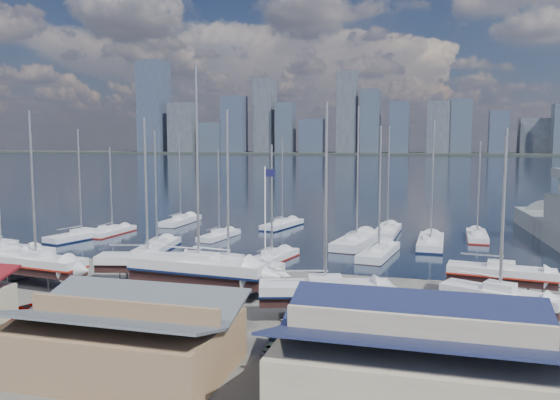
% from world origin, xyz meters
% --- Properties ---
extents(ground, '(1400.00, 1400.00, 0.00)m').
position_xyz_m(ground, '(0.00, -10.00, 0.00)').
color(ground, '#605E59').
rests_on(ground, ground).
extents(water, '(1400.00, 600.00, 0.40)m').
position_xyz_m(water, '(0.00, 300.00, -0.15)').
color(water, '#1A263D').
rests_on(water, ground).
extents(far_shore, '(1400.00, 80.00, 2.20)m').
position_xyz_m(far_shore, '(0.00, 560.00, 1.10)').
color(far_shore, '#2D332D').
rests_on(far_shore, ground).
extents(skyline, '(639.14, 43.80, 107.69)m').
position_xyz_m(skyline, '(-7.83, 553.76, 39.09)').
color(skyline, '#475166').
rests_on(skyline, far_shore).
extents(shed_grey, '(12.60, 8.40, 4.17)m').
position_xyz_m(shed_grey, '(0.00, -26.00, 2.15)').
color(shed_grey, '#8C6B4C').
rests_on(shed_grey, ground).
extents(shed_blue, '(13.65, 9.45, 4.71)m').
position_xyz_m(shed_blue, '(16.00, -26.00, 2.42)').
color(shed_blue, '#BFB293').
rests_on(shed_blue, ground).
extents(sailboat_cradle_0, '(11.72, 5.09, 18.16)m').
position_xyz_m(sailboat_cradle_0, '(-23.42, -9.35, 2.18)').
color(sailboat_cradle_0, '#2D2D33').
rests_on(sailboat_cradle_0, ground).
extents(sailboat_cradle_1, '(9.99, 3.91, 15.74)m').
position_xyz_m(sailboat_cradle_1, '(-17.46, -11.73, 2.06)').
color(sailboat_cradle_1, '#2D2D33').
rests_on(sailboat_cradle_1, ground).
extents(sailboat_cradle_2, '(9.60, 4.69, 15.16)m').
position_xyz_m(sailboat_cradle_2, '(-8.33, -8.05, 2.03)').
color(sailboat_cradle_2, '#2D2D33').
rests_on(sailboat_cradle_2, ground).
extents(sailboat_cradle_3, '(12.43, 4.43, 19.42)m').
position_xyz_m(sailboat_cradle_3, '(-2.12, -10.60, 2.25)').
color(sailboat_cradle_3, '#2D2D33').
rests_on(sailboat_cradle_3, ground).
extents(sailboat_cradle_4, '(9.96, 4.45, 15.73)m').
position_xyz_m(sailboat_cradle_4, '(-0.15, -8.74, 2.06)').
color(sailboat_cradle_4, '#2D2D33').
rests_on(sailboat_cradle_4, ground).
extents(sailboat_cradle_5, '(10.10, 5.35, 15.74)m').
position_xyz_m(sailboat_cradle_5, '(9.35, -14.00, 2.06)').
color(sailboat_cradle_5, '#2D2D33').
rests_on(sailboat_cradle_5, ground).
extents(sailboat_cradle_6, '(8.91, 3.54, 14.16)m').
position_xyz_m(sailboat_cradle_6, '(22.53, -4.37, 1.98)').
color(sailboat_cradle_6, '#2D2D33').
rests_on(sailboat_cradle_6, ground).
extents(sailboat_cradle_7, '(8.33, 5.37, 13.44)m').
position_xyz_m(sailboat_cradle_7, '(21.58, -11.69, 1.95)').
color(sailboat_cradle_7, '#2D2D33').
rests_on(sailboat_cradle_7, ground).
extents(sailboat_moored_0, '(5.41, 10.67, 15.37)m').
position_xyz_m(sailboat_moored_0, '(-28.32, 10.28, 0.31)').
color(sailboat_moored_0, black).
rests_on(sailboat_moored_0, water).
extents(sailboat_moored_1, '(2.82, 8.74, 12.91)m').
position_xyz_m(sailboat_moored_1, '(-26.48, 14.74, 0.31)').
color(sailboat_moored_1, black).
rests_on(sailboat_moored_1, water).
extents(sailboat_moored_2, '(2.85, 10.01, 15.10)m').
position_xyz_m(sailboat_moored_2, '(-21.63, 26.66, 0.32)').
color(sailboat_moored_2, black).
rests_on(sailboat_moored_2, water).
extents(sailboat_moored_3, '(4.18, 10.35, 15.04)m').
position_xyz_m(sailboat_moored_3, '(-14.71, 5.71, 0.31)').
color(sailboat_moored_3, black).
rests_on(sailboat_moored_3, water).
extents(sailboat_moored_4, '(3.41, 8.57, 12.58)m').
position_xyz_m(sailboat_moored_4, '(-10.68, 15.62, 0.32)').
color(sailboat_moored_4, black).
rests_on(sailboat_moored_4, water).
extents(sailboat_moored_5, '(4.82, 10.01, 14.43)m').
position_xyz_m(sailboat_moored_5, '(-4.93, 27.11, 0.31)').
color(sailboat_moored_5, black).
rests_on(sailboat_moored_5, water).
extents(sailboat_moored_6, '(4.32, 9.24, 13.32)m').
position_xyz_m(sailboat_moored_6, '(0.17, 3.72, 0.31)').
color(sailboat_moored_6, black).
rests_on(sailboat_moored_6, water).
extents(sailboat_moored_7, '(5.26, 12.48, 18.27)m').
position_xyz_m(sailboat_moored_7, '(7.90, 15.65, 0.33)').
color(sailboat_moored_7, black).
rests_on(sailboat_moored_7, water).
extents(sailboat_moored_8, '(3.49, 10.78, 15.93)m').
position_xyz_m(sailboat_moored_8, '(11.06, 24.78, 0.31)').
color(sailboat_moored_8, black).
rests_on(sailboat_moored_8, water).
extents(sailboat_moored_9, '(4.27, 10.54, 15.46)m').
position_xyz_m(sailboat_moored_9, '(11.20, 9.46, 0.32)').
color(sailboat_moored_9, black).
rests_on(sailboat_moored_9, water).
extents(sailboat_moored_10, '(3.45, 11.05, 16.38)m').
position_xyz_m(sailboat_moored_10, '(16.95, 17.38, 0.31)').
color(sailboat_moored_10, black).
rests_on(sailboat_moored_10, water).
extents(sailboat_moored_11, '(2.87, 9.27, 13.74)m').
position_xyz_m(sailboat_moored_11, '(22.96, 24.19, 0.31)').
color(sailboat_moored_11, black).
rests_on(sailboat_moored_11, water).
extents(car_a, '(3.24, 4.66, 1.47)m').
position_xyz_m(car_a, '(-10.98, -20.96, 0.74)').
color(car_a, gray).
rests_on(car_a, ground).
extents(car_b, '(4.10, 1.65, 1.33)m').
position_xyz_m(car_b, '(-4.78, -19.56, 0.66)').
color(car_b, gray).
rests_on(car_b, ground).
extents(car_c, '(4.55, 6.16, 1.56)m').
position_xyz_m(car_c, '(2.01, -19.29, 0.78)').
color(car_c, gray).
rests_on(car_c, ground).
extents(car_d, '(1.93, 4.59, 1.32)m').
position_xyz_m(car_d, '(7.94, -20.62, 0.66)').
color(car_d, gray).
rests_on(car_d, ground).
extents(flagpole, '(0.97, 0.12, 10.90)m').
position_xyz_m(flagpole, '(3.01, -7.89, 6.21)').
color(flagpole, white).
rests_on(flagpole, ground).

